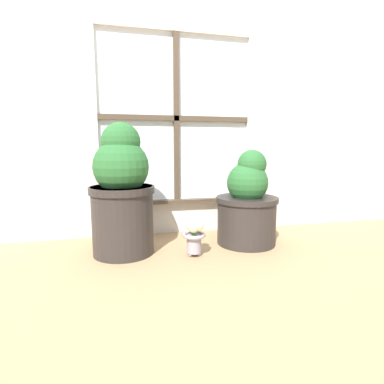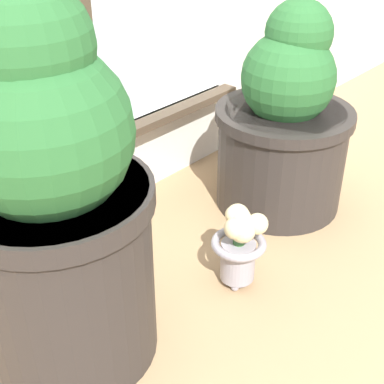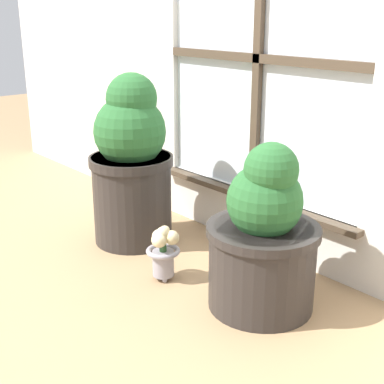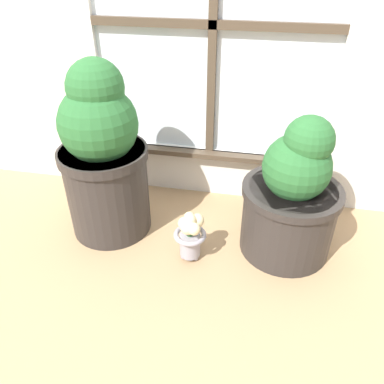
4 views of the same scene
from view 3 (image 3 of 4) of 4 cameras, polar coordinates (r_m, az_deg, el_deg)
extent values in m
plane|color=tan|center=(2.05, -6.52, -10.42)|extent=(10.00, 10.00, 0.00)
cube|color=silver|center=(2.40, 6.63, -2.70)|extent=(1.06, 0.05, 0.25)
cube|color=white|center=(2.25, 7.52, 14.00)|extent=(1.06, 0.02, 1.14)
cube|color=#4C3D2D|center=(2.23, 7.04, 13.98)|extent=(0.04, 0.02, 1.14)
cube|color=#4C3D2D|center=(2.23, 7.04, 13.98)|extent=(1.06, 0.02, 0.04)
cube|color=#4C3D2D|center=(2.33, 5.98, -0.43)|extent=(1.12, 0.06, 0.02)
cylinder|color=#2D2826|center=(2.41, -6.37, -0.72)|extent=(0.35, 0.35, 0.40)
cylinder|color=#2D2826|center=(2.36, -6.52, 3.36)|extent=(0.37, 0.37, 0.04)
cylinder|color=#38281E|center=(2.35, -6.54, 3.70)|extent=(0.32, 0.32, 0.01)
sphere|color=#28602D|center=(2.33, -6.64, 6.43)|extent=(0.31, 0.31, 0.31)
sphere|color=#28602D|center=(2.30, -6.46, 9.89)|extent=(0.22, 0.22, 0.22)
ellipsoid|color=#28602D|center=(2.39, -8.24, 6.34)|extent=(0.06, 0.15, 0.24)
cylinder|color=#2D2826|center=(1.90, 7.44, -7.87)|extent=(0.37, 0.37, 0.30)
cylinder|color=#2D2826|center=(1.84, 7.62, -4.06)|extent=(0.39, 0.39, 0.03)
cylinder|color=#38281E|center=(1.84, 7.63, -3.77)|extent=(0.34, 0.34, 0.01)
sphere|color=#28602D|center=(1.80, 7.76, -0.97)|extent=(0.26, 0.26, 0.26)
sphere|color=#28602D|center=(1.75, 8.45, 2.38)|extent=(0.18, 0.18, 0.18)
ellipsoid|color=#28602D|center=(1.74, 6.71, -2.11)|extent=(0.16, 0.08, 0.18)
sphere|color=#99939E|center=(2.14, -2.39, -8.74)|extent=(0.02, 0.02, 0.02)
sphere|color=#99939E|center=(2.13, -3.83, -8.86)|extent=(0.02, 0.02, 0.02)
sphere|color=#99939E|center=(2.09, -2.93, -9.38)|extent=(0.02, 0.02, 0.02)
cylinder|color=#99939E|center=(2.09, -3.08, -7.57)|extent=(0.08, 0.08, 0.10)
torus|color=#99939E|center=(2.07, -3.11, -6.31)|extent=(0.13, 0.13, 0.02)
cylinder|color=#386633|center=(2.06, -3.12, -5.61)|extent=(0.03, 0.03, 0.06)
sphere|color=beige|center=(2.04, -3.14, -4.41)|extent=(0.05, 0.05, 0.05)
sphere|color=beige|center=(2.05, -2.16, -4.89)|extent=(0.06, 0.06, 0.06)
sphere|color=beige|center=(2.05, -2.97, -4.13)|extent=(0.04, 0.04, 0.04)
sphere|color=beige|center=(2.06, -3.58, -4.71)|extent=(0.05, 0.05, 0.05)
sphere|color=beige|center=(2.05, -3.52, -5.13)|extent=(0.06, 0.06, 0.06)
sphere|color=beige|center=(2.01, -3.48, -5.23)|extent=(0.05, 0.05, 0.05)
camera|label=1|loc=(1.96, -53.12, -0.25)|focal=28.00mm
camera|label=2|loc=(2.38, -28.60, 13.92)|focal=50.00mm
camera|label=4|loc=(1.26, -42.58, 18.50)|focal=35.00mm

